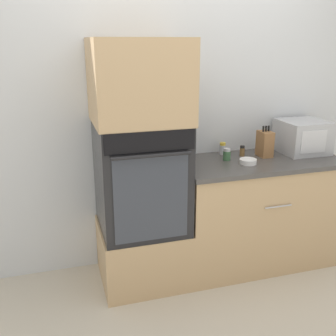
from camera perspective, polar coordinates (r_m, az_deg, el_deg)
name	(u,v)px	position (r m, az deg, el deg)	size (l,w,h in m)	color
ground_plane	(194,292)	(3.08, 3.85, -17.53)	(12.00, 12.00, 0.00)	beige
wall_back	(170,112)	(3.15, 0.31, 8.16)	(8.00, 0.05, 2.50)	silver
oven_cabinet_base	(143,252)	(3.12, -3.69, -12.10)	(0.64, 0.60, 0.45)	tan
wall_oven	(141,177)	(2.86, -3.92, -1.25)	(0.62, 0.64, 0.80)	black
oven_cabinet_upper	(139,81)	(2.72, -4.24, 12.45)	(0.64, 0.60, 0.56)	tan
counter_unit	(256,211)	(3.34, 12.66, -6.11)	(1.31, 0.63, 0.89)	tan
microwave	(302,136)	(3.47, 18.91, 4.35)	(0.37, 0.37, 0.27)	#B2B5BA
knife_block	(265,144)	(3.26, 13.87, 3.45)	(0.09, 0.14, 0.25)	olive
bowl	(248,161)	(3.05, 11.54, 0.94)	(0.13, 0.13, 0.04)	white
condiment_jar_near	(242,151)	(3.24, 10.72, 2.45)	(0.04, 0.04, 0.09)	brown
condiment_jar_mid	(222,149)	(3.27, 7.91, 2.81)	(0.05, 0.05, 0.10)	silver
condiment_jar_far	(227,154)	(3.11, 8.54, 1.95)	(0.06, 0.06, 0.09)	#427047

